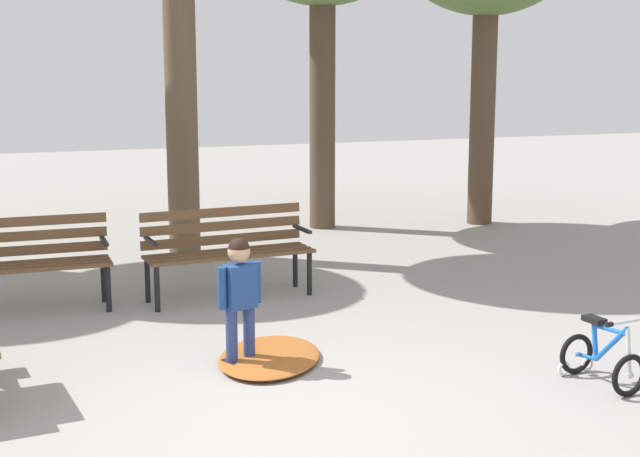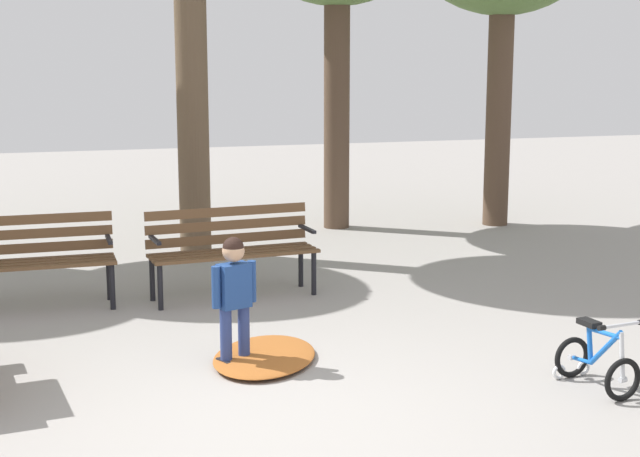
% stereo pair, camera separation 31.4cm
% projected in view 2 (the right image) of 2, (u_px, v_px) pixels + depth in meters
% --- Properties ---
extents(ground, '(36.00, 36.00, 0.00)m').
position_uv_depth(ground, '(272.00, 420.00, 5.95)').
color(ground, gray).
extents(park_bench_far_left, '(1.60, 0.46, 0.85)m').
position_uv_depth(park_bench_far_left, '(24.00, 254.00, 8.47)').
color(park_bench_far_left, brown).
rests_on(park_bench_far_left, ground).
extents(park_bench_left, '(1.63, 0.58, 0.85)m').
position_uv_depth(park_bench_left, '(231.00, 244.00, 8.93)').
color(park_bench_left, brown).
rests_on(park_bench_left, ground).
extents(child_standing, '(0.36, 0.23, 0.98)m').
position_uv_depth(child_standing, '(234.00, 291.00, 6.89)').
color(child_standing, navy).
rests_on(child_standing, ground).
extents(kids_bicycle, '(0.42, 0.59, 0.54)m').
position_uv_depth(kids_bicycle, '(596.00, 361.00, 6.47)').
color(kids_bicycle, black).
rests_on(kids_bicycle, ground).
extents(leaf_pile, '(1.17, 1.31, 0.07)m').
position_uv_depth(leaf_pile, '(265.00, 356.00, 7.10)').
color(leaf_pile, '#9E5623').
rests_on(leaf_pile, ground).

